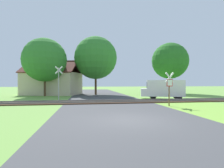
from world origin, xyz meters
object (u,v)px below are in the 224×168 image
object	(u,v)px
house	(53,83)
tree_left	(45,60)
stop_sign_near	(169,86)
tree_center	(96,58)
mail_truck	(163,89)
crossing_sign_far	(59,81)
tree_far	(170,61)

from	to	relation	value
house	tree_left	bearing A→B (deg)	-81.39
stop_sign_near	tree_left	bearing A→B (deg)	-59.50
tree_center	mail_truck	distance (m)	12.53
crossing_sign_far	mail_truck	distance (m)	12.09
crossing_sign_far	tree_left	bearing A→B (deg)	126.15
tree_far	mail_truck	world-z (taller)	tree_far
tree_center	tree_left	bearing A→B (deg)	-165.24
tree_left	crossing_sign_far	bearing A→B (deg)	-66.41
stop_sign_near	tree_center	world-z (taller)	tree_center
tree_left	house	bearing A→B (deg)	82.19
stop_sign_near	crossing_sign_far	world-z (taller)	crossing_sign_far
crossing_sign_far	mail_truck	world-z (taller)	crossing_sign_far
tree_far	mail_truck	xyz separation A→B (m)	(-6.21, -10.53, -4.71)
tree_left	stop_sign_near	bearing A→B (deg)	-45.54
crossing_sign_far	tree_left	distance (m)	7.88
tree_far	tree_left	world-z (taller)	tree_far
tree_center	mail_truck	xyz separation A→B (m)	(7.49, -8.87, -4.73)
house	tree_center	xyz separation A→B (m)	(6.99, -1.51, 4.03)
tree_left	mail_truck	world-z (taller)	tree_left
stop_sign_near	mail_truck	xyz separation A→B (m)	(2.29, 6.00, -0.42)
crossing_sign_far	tree_far	distance (m)	21.29
tree_left	tree_far	bearing A→B (deg)	9.74
house	stop_sign_near	bearing A→B (deg)	-36.93
tree_far	tree_left	xyz separation A→B (m)	(-21.16, -3.63, -0.72)
house	mail_truck	world-z (taller)	house
house	tree_far	distance (m)	21.07
stop_sign_near	house	size ratio (longest dim) A/B	0.28
stop_sign_near	tree_far	distance (m)	19.08
tree_center	house	bearing A→B (deg)	167.84
tree_center	tree_far	distance (m)	13.80
crossing_sign_far	tree_center	bearing A→B (deg)	74.66
tree_far	mail_truck	bearing A→B (deg)	-120.51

